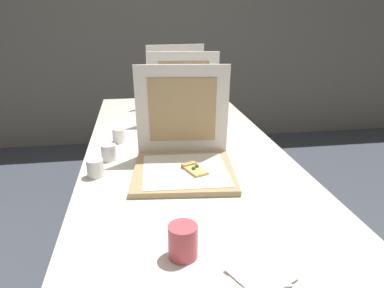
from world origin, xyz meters
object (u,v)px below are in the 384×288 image
Objects in this scene: cup_white_near_center at (109,152)px; cup_printed_front at (183,241)px; napkin_pile at (259,274)px; cup_white_near_left at (95,168)px; pizza_box_back at (181,102)px; pizza_box_middle at (184,119)px; table at (183,154)px; cup_white_mid at (119,135)px; pizza_box_front at (184,157)px.

cup_printed_front is at bearing -71.77° from cup_white_near_center.
napkin_pile is at bearing -63.29° from cup_white_near_center.
pizza_box_back is at bearing 64.35° from cup_white_near_left.
cup_printed_front is at bearing -90.75° from pizza_box_middle.
pizza_box_middle is at bearing 81.95° from cup_printed_front.
pizza_box_back is 6.26× the size of cup_white_near_left.
cup_white_mid is (-0.30, 0.09, 0.08)m from table.
cup_printed_front is at bearing 149.40° from napkin_pile.
pizza_box_middle is at bearing 80.51° from table.
pizza_box_middle is at bearing 45.09° from cup_white_near_center.
pizza_box_back reaches higher than cup_printed_front.
pizza_box_back is at bearing 89.53° from napkin_pile.
table is at bearing 22.13° from cup_white_near_center.
cup_white_near_center is at bearing 108.23° from cup_printed_front.
pizza_box_middle is at bearing 88.22° from pizza_box_front.
table is 0.33m from cup_white_mid.
cup_white_mid is at bearing 131.17° from pizza_box_front.
cup_white_near_center and cup_white_near_left have the same top height.
cup_white_near_left and cup_white_mid have the same top height.
cup_white_mid is 0.94m from cup_printed_front.
cup_white_near_center is at bearing 75.58° from cup_white_near_left.
pizza_box_front reaches higher than table.
pizza_box_back is at bearing 56.19° from cup_white_mid.
pizza_box_front is 0.35m from cup_white_near_left.
cup_white_near_center is 0.76× the size of cup_printed_front.
pizza_box_middle is 0.38m from cup_white_mid.
pizza_box_front is 0.55m from pizza_box_middle.
cup_printed_front is at bearing -97.62° from table.
cup_white_near_center is (-0.38, -0.38, -0.02)m from pizza_box_middle.
pizza_box_front is 6.21× the size of cup_white_mid.
cup_white_near_left is (-0.38, -0.30, 0.08)m from table.
pizza_box_front is 2.38× the size of napkin_pile.
cup_printed_front is (0.19, -0.92, 0.01)m from cup_white_mid.
cup_white_near_left reaches higher than table.
cup_white_mid is at bearing 101.79° from cup_printed_front.
pizza_box_middle is 2.41× the size of napkin_pile.
napkin_pile is at bearing -30.60° from cup_printed_front.
pizza_box_middle is 1.18m from napkin_pile.
pizza_box_back is (0.11, 0.95, 0.00)m from pizza_box_front.
pizza_box_front reaches higher than pizza_box_middle.
pizza_box_middle is at bearing -101.50° from pizza_box_back.
cup_white_mid is (-0.38, -0.56, -0.02)m from pizza_box_back.
napkin_pile is (0.36, -1.02, -0.03)m from cup_white_mid.
pizza_box_back reaches higher than cup_white_near_left.
cup_white_near_left is at bearing -141.87° from table.
pizza_box_back is 0.89m from cup_white_near_center.
pizza_box_back is 6.26× the size of cup_white_near_center.
pizza_box_middle reaches higher than table.
cup_white_near_center is at bearing -99.37° from cup_white_mid.
pizza_box_back reaches higher than cup_white_mid.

